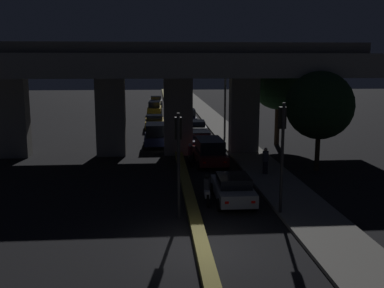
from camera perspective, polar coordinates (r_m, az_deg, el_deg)
name	(u,v)px	position (r m, az deg, el deg)	size (l,w,h in m)	color
ground_plane	(202,251)	(16.85, 1.25, -13.39)	(200.00, 200.00, 0.00)	black
median_divider	(171,122)	(50.81, -2.70, 2.78)	(0.53, 126.00, 0.30)	olive
sidewalk_right	(226,132)	(44.38, 4.28, 1.57)	(2.76, 126.00, 0.16)	slate
elevated_overpass	(173,71)	(33.08, -2.40, 9.27)	(28.66, 11.05, 8.25)	gray
traffic_light_left_of_median	(178,147)	(19.35, -1.76, -0.37)	(0.30, 0.49, 4.67)	black
traffic_light_right_of_median	(282,139)	(20.04, 11.37, 0.58)	(0.30, 0.49, 5.08)	black
street_lamp	(221,89)	(39.80, 3.68, 6.92)	(2.57, 0.32, 7.43)	#2D2D30
car_silver_lead	(233,188)	(22.15, 5.21, -5.61)	(1.89, 4.13, 1.38)	gray
car_dark_red_second	(210,151)	(30.16, 2.28, -0.91)	(2.12, 4.40, 1.75)	#591414
car_dark_blue_third	(200,140)	(35.84, 1.03, 0.56)	(1.99, 4.71, 1.42)	#141938
car_grey_fourth	(196,128)	(41.43, 0.53, 2.00)	(2.00, 4.16, 1.54)	#515459
car_dark_blue_fifth	(188,117)	(49.88, -0.57, 3.50)	(2.04, 4.27, 1.71)	#141938
car_dark_blue_lead_oncoming	(156,135)	(36.65, -4.57, 1.19)	(2.03, 3.94, 1.92)	#141938
car_taxi_yellow_second_oncoming	(155,122)	(46.25, -4.78, 2.77)	(2.01, 4.60, 1.50)	gold
car_taxi_yellow_third_oncoming	(155,108)	(59.79, -4.78, 4.59)	(1.99, 4.56, 1.74)	gold
car_white_fourth_oncoming	(156,101)	(71.11, -4.60, 5.44)	(1.99, 4.34, 1.59)	silver
motorcycle_white_filtering_near	(207,191)	(22.04, 1.92, -5.93)	(0.33, 1.97, 1.46)	black
motorcycle_black_filtering_mid	(190,156)	(30.05, -0.23, -1.51)	(0.33, 1.88, 1.48)	black
motorcycle_blue_filtering_far	(187,135)	(38.91, -0.65, 1.13)	(0.34, 1.74, 1.37)	black
pedestrian_on_sidewalk	(265,161)	(27.39, 9.31, -2.12)	(0.36, 0.36, 1.60)	black
roadside_tree_kerbside_near	(320,105)	(29.13, 15.90, 4.73)	(4.26, 4.26, 6.29)	#38281C
roadside_tree_kerbside_mid	(279,82)	(37.65, 10.94, 7.78)	(4.59, 4.59, 7.57)	#2D2116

